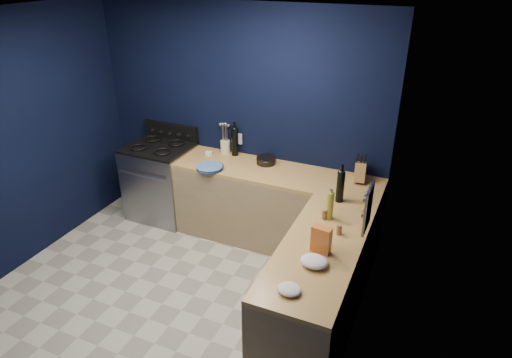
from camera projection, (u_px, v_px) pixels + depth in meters
The scene contains 27 objects.
floor at pixel (162, 305), 4.27m from camera, with size 3.50×3.50×0.02m, color #B4B09D.
ceiling at pixel (127, 18), 3.09m from camera, with size 3.50×3.50×0.02m, color silver.
wall_back at pixel (239, 120), 5.12m from camera, with size 3.50×0.02×2.60m, color black.
wall_right at pixel (358, 232), 3.05m from camera, with size 0.02×3.50×2.60m, color black.
cab_back at pixel (275, 209), 5.03m from camera, with size 2.30×0.63×0.86m, color #947E5A.
top_back at pixel (276, 173), 4.83m from camera, with size 2.30×0.63×0.04m, color olive.
cab_right at pixel (317, 291), 3.79m from camera, with size 0.63×1.67×0.86m, color #947E5A.
top_right at pixel (320, 248), 3.59m from camera, with size 0.63×1.67×0.04m, color olive.
gas_range at pixel (162, 182), 5.55m from camera, with size 0.76×0.66×0.92m, color gray.
oven_door at pixel (147, 194), 5.30m from camera, with size 0.59×0.02×0.42m, color black.
cooktop at pixel (158, 147), 5.34m from camera, with size 0.76×0.66×0.03m, color black.
backguard at pixel (171, 131), 5.54m from camera, with size 0.76×0.06×0.20m, color black.
spice_panel at pixel (368, 209), 3.56m from camera, with size 0.02×0.28×0.38m, color gray.
wall_outlet at pixel (238, 139), 5.20m from camera, with size 0.09×0.02×0.13m, color white.
plate_stack at pixel (210, 168), 4.87m from camera, with size 0.29×0.29×0.04m, color #3C5F9F.
ramekin at pixel (209, 153), 5.23m from camera, with size 0.09×0.09×0.03m, color white.
utensil_crock at pixel (225, 147), 5.26m from camera, with size 0.12×0.12×0.15m, color #F4EFC4.
wine_bottle_back at pixel (235, 142), 5.15m from camera, with size 0.08×0.08×0.33m, color black.
lemon_basket at pixel (266, 160), 4.99m from camera, with size 0.21×0.21×0.08m, color black.
knife_block at pixel (360, 172), 4.58m from camera, with size 0.11×0.18×0.20m, color olive.
wine_bottle_right at pixel (340, 187), 4.17m from camera, with size 0.08×0.08×0.30m, color black.
oil_bottle at pixel (330, 206), 3.90m from camera, with size 0.06×0.06×0.26m, color olive.
spice_jar_near at pixel (324, 214), 3.93m from camera, with size 0.04×0.04×0.09m, color olive.
spice_jar_far at pixel (339, 229), 3.71m from camera, with size 0.05×0.05×0.09m, color olive.
crouton_bag at pixel (321, 240), 3.46m from camera, with size 0.15×0.07×0.23m, color #B41E10.
towel_front at pixel (314, 261), 3.34m from camera, with size 0.21×0.18×0.07m, color white.
towel_end at pixel (289, 289), 3.08m from camera, with size 0.17×0.15×0.05m, color white.
Camera 1 is at (2.14, -2.63, 3.00)m, focal length 31.05 mm.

